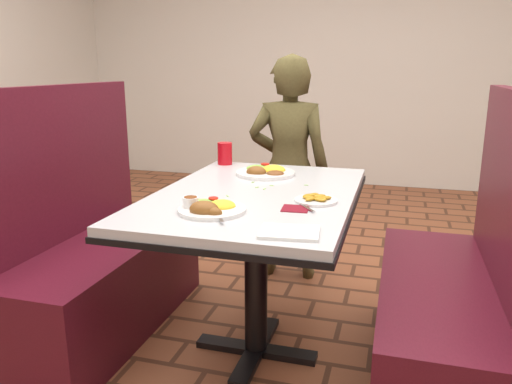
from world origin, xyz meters
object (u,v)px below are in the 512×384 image
at_px(booth_bench_left, 96,266).
at_px(far_dinner_plate, 266,169).
at_px(plantain_plate, 316,199).
at_px(booth_bench_right, 451,309).
at_px(diner_person, 289,169).
at_px(red_tumbler, 225,153).
at_px(dining_table, 256,214).
at_px(near_dinner_plate, 210,205).

distance_m(booth_bench_left, far_dinner_plate, 0.94).
bearing_deg(booth_bench_left, plantain_plate, -4.62).
height_order(booth_bench_right, diner_person, diner_person).
xyz_separation_m(diner_person, plantain_plate, (0.33, -1.00, 0.10)).
height_order(booth_bench_left, plantain_plate, booth_bench_left).
bearing_deg(red_tumbler, diner_person, 55.02).
xyz_separation_m(diner_person, red_tumbler, (-0.26, -0.38, 0.15)).
bearing_deg(dining_table, red_tumbler, 121.46).
distance_m(booth_bench_right, diner_person, 1.30).
relative_size(far_dinner_plate, red_tumbler, 2.45).
bearing_deg(booth_bench_right, far_dinner_plate, 158.07).
relative_size(dining_table, near_dinner_plate, 4.93).
bearing_deg(diner_person, near_dinner_plate, 84.66).
bearing_deg(red_tumbler, plantain_plate, -46.32).
xyz_separation_m(dining_table, diner_person, (-0.06, 0.91, 0.01)).
xyz_separation_m(dining_table, booth_bench_left, (-0.80, 0.00, -0.32)).
xyz_separation_m(booth_bench_left, red_tumbler, (0.47, 0.53, 0.48)).
distance_m(diner_person, far_dinner_plate, 0.58).
height_order(plantain_plate, red_tumbler, red_tumbler).
distance_m(diner_person, near_dinner_plate, 1.24).
bearing_deg(far_dinner_plate, plantain_plate, -53.64).
relative_size(booth_bench_right, plantain_plate, 7.29).
xyz_separation_m(booth_bench_left, booth_bench_right, (1.60, 0.00, 0.00)).
distance_m(booth_bench_right, far_dinner_plate, 1.02).
distance_m(dining_table, red_tumbler, 0.64).
bearing_deg(diner_person, red_tumbler, 50.40).
distance_m(near_dinner_plate, far_dinner_plate, 0.67).
bearing_deg(plantain_plate, booth_bench_left, 175.38).
distance_m(booth_bench_right, red_tumbler, 1.33).
relative_size(near_dinner_plate, far_dinner_plate, 0.87).
height_order(booth_bench_left, booth_bench_right, same).
bearing_deg(diner_person, plantain_plate, 103.50).
bearing_deg(dining_table, plantain_plate, -17.98).
distance_m(booth_bench_left, plantain_plate, 1.15).
bearing_deg(booth_bench_right, dining_table, 180.00).
relative_size(booth_bench_left, diner_person, 0.91).
bearing_deg(plantain_plate, far_dinner_plate, 126.36).
relative_size(booth_bench_right, near_dinner_plate, 4.88).
distance_m(diner_person, red_tumbler, 0.48).
bearing_deg(plantain_plate, dining_table, 162.02).
distance_m(booth_bench_left, booth_bench_right, 1.60).
height_order(far_dinner_plate, plantain_plate, far_dinner_plate).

